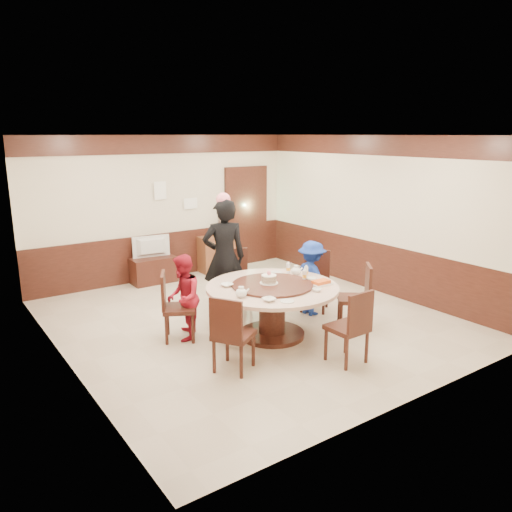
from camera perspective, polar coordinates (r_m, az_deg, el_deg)
room at (r=7.53m, az=-0.64°, el=0.42°), size 6.00×6.04×2.84m
banquet_table at (r=7.07m, az=1.86°, el=-5.10°), size 1.86×1.86×0.78m
chair_0 at (r=8.25m, az=6.72°, el=-4.07°), size 0.62×0.62×0.97m
chair_1 at (r=8.29m, az=-2.13°, el=-3.89°), size 0.57×0.58×0.97m
chair_2 at (r=7.12m, az=-8.89°, el=-7.06°), size 0.60×0.59×0.97m
chair_3 at (r=6.16m, az=-2.64°, el=-10.33°), size 0.61×0.61×0.97m
chair_4 at (r=6.47m, az=10.45°, el=-9.36°), size 0.45×0.46×0.97m
chair_5 at (r=7.57m, az=11.15°, el=-5.88°), size 0.62×0.62×0.97m
person_standing at (r=7.83m, az=-3.65°, el=-0.19°), size 0.79×0.65×1.86m
person_red at (r=7.03m, az=-8.32°, el=-4.72°), size 0.69×0.74×1.21m
person_blue at (r=7.96m, az=6.38°, el=-2.51°), size 0.49×0.80×1.19m
birthday_cake at (r=7.00m, az=1.49°, el=-2.65°), size 0.26×0.26×0.18m
teapot_left at (r=6.50m, az=-1.71°, el=-4.24°), size 0.17×0.15×0.13m
teapot_right at (r=7.54m, az=4.59°, el=-1.73°), size 0.17×0.15×0.13m
bowl_0 at (r=6.98m, az=-3.34°, el=-3.33°), size 0.17×0.17×0.04m
bowl_1 at (r=6.80m, az=6.96°, el=-3.88°), size 0.12×0.12×0.04m
bowl_2 at (r=6.37m, az=1.49°, el=-4.99°), size 0.16×0.16×0.04m
bowl_3 at (r=7.28m, az=6.37°, el=-2.64°), size 0.15×0.15×0.05m
saucer_near at (r=6.37m, az=3.58°, el=-5.17°), size 0.18×0.18×0.01m
saucer_far at (r=7.64m, az=2.34°, el=-1.90°), size 0.18×0.18×0.01m
shrimp_platter at (r=7.11m, az=7.45°, el=-3.04°), size 0.30×0.20×0.06m
bottle_0 at (r=7.24m, az=5.56°, el=-2.23°), size 0.06×0.06×0.16m
bottle_1 at (r=7.43m, az=5.74°, el=-1.83°), size 0.06×0.06×0.16m
bottle_2 at (r=7.60m, az=3.71°, el=-1.42°), size 0.06×0.06×0.16m
tv_stand at (r=9.88m, az=-11.65°, el=-1.57°), size 0.85×0.45×0.50m
television at (r=9.77m, az=-11.78°, el=1.02°), size 0.73×0.19×0.42m
side_cabinet at (r=10.52m, az=-4.40°, el=0.31°), size 0.80×0.40×0.75m
thermos at (r=10.44m, az=-4.08°, el=3.38°), size 0.15×0.15×0.38m
notice_left at (r=9.91m, az=-10.89°, el=7.35°), size 0.25×0.00×0.35m
notice_right at (r=10.23m, az=-7.47°, el=5.98°), size 0.30×0.00×0.22m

